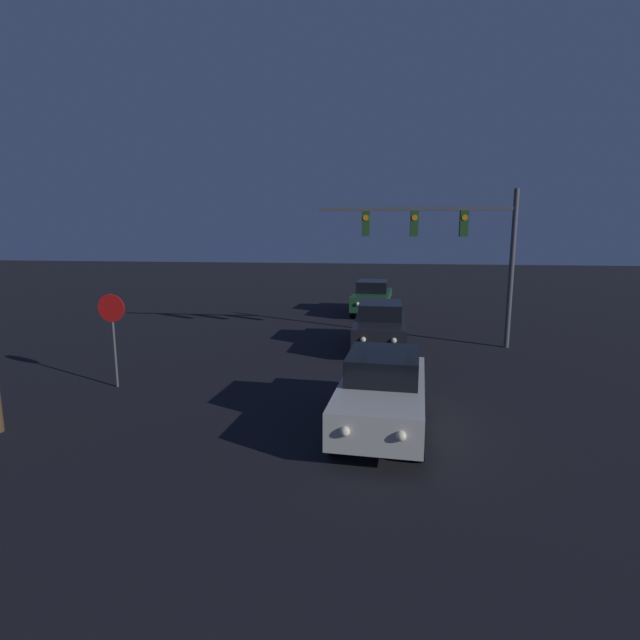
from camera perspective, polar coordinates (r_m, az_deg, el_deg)
car_near at (r=10.78m, az=7.15°, el=-8.06°), size 2.05×4.45×1.64m
car_mid at (r=17.84m, az=6.86°, el=-0.62°), size 1.83×4.38×1.64m
car_far at (r=25.13m, az=5.98°, el=2.62°), size 2.02×4.44×1.64m
traffic_signal_mast at (r=18.42m, az=14.62°, el=9.10°), size 6.94×0.30×5.58m
stop_sign at (r=14.32m, az=-22.64°, el=-0.25°), size 0.74×0.07×2.54m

